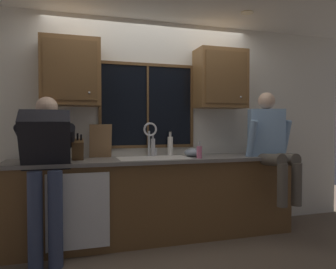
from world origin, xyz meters
TOP-DOWN VIEW (x-y plane):
  - back_wall at (0.00, 0.06)m, footprint 5.57×0.12m
  - ceiling_downlight_right at (0.95, -0.60)m, footprint 0.14×0.14m
  - window_glass at (-0.05, -0.01)m, footprint 1.10×0.02m
  - window_frame_top at (-0.05, -0.02)m, footprint 1.17×0.02m
  - window_frame_bottom at (-0.05, -0.02)m, footprint 1.17×0.02m
  - window_frame_left at (-0.62, -0.02)m, footprint 0.03×0.02m
  - window_frame_right at (0.52, -0.02)m, footprint 0.03×0.02m
  - window_mullion_center at (-0.05, -0.02)m, footprint 0.02×0.02m
  - lower_cabinet_run at (0.00, -0.29)m, footprint 3.17×0.58m
  - countertop at (0.00, -0.31)m, footprint 3.23×0.62m
  - dishwasher_front at (-0.88, -0.61)m, footprint 0.60×0.02m
  - upper_cabinet_left at (-0.94, -0.17)m, footprint 0.62×0.36m
  - upper_cabinet_right at (0.84, -0.17)m, footprint 0.62×0.36m
  - sink at (-0.05, -0.30)m, footprint 0.80×0.46m
  - faucet at (-0.04, -0.12)m, footprint 0.18×0.09m
  - person_standing at (-1.17, -0.62)m, footprint 0.53×0.68m
  - person_sitting_on_counter at (1.30, -0.57)m, footprint 0.54×0.65m
  - knife_block at (-0.87, -0.29)m, footprint 0.12×0.18m
  - cutting_board at (-0.62, -0.09)m, footprint 0.25×0.10m
  - mixing_bowl at (0.43, -0.28)m, footprint 0.20×0.20m
  - soap_dispenser at (0.43, -0.48)m, footprint 0.06×0.07m
  - bottle_green_glass at (0.21, -0.08)m, footprint 0.07×0.07m
  - bottle_tall_clear at (-0.01, -0.10)m, footprint 0.05×0.05m

SIDE VIEW (x-z plane):
  - lower_cabinet_run at x=0.00m, z-range 0.00..0.88m
  - dishwasher_front at x=-0.88m, z-range 0.09..0.83m
  - sink at x=-0.05m, z-range 0.72..0.93m
  - countertop at x=0.00m, z-range 0.88..0.92m
  - person_standing at x=-1.17m, z-range 0.18..1.75m
  - mixing_bowl at x=0.43m, z-range 0.91..1.02m
  - soap_dispenser at x=0.43m, z-range 0.90..1.09m
  - knife_block at x=-0.87m, z-range 0.87..1.19m
  - window_frame_bottom at x=-0.05m, z-range 1.01..1.05m
  - bottle_tall_clear at x=-0.01m, z-range 0.90..1.17m
  - bottle_green_glass at x=0.21m, z-range 0.89..1.19m
  - person_sitting_on_counter at x=1.30m, z-range 0.47..1.73m
  - cutting_board at x=-0.62m, z-range 0.92..1.30m
  - faucet at x=-0.04m, z-range 0.97..1.37m
  - back_wall at x=0.00m, z-range 0.00..2.55m
  - window_glass at x=-0.05m, z-range 1.05..2.00m
  - window_frame_left at x=-0.62m, z-range 1.05..2.00m
  - window_frame_right at x=0.52m, z-range 1.05..2.00m
  - window_mullion_center at x=-0.05m, z-range 1.05..2.00m
  - upper_cabinet_left at x=-0.94m, z-range 1.50..2.22m
  - upper_cabinet_right at x=0.84m, z-range 1.50..2.22m
  - window_frame_top at x=-0.05m, z-range 2.00..2.04m
  - ceiling_downlight_right at x=0.95m, z-range 2.54..2.55m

